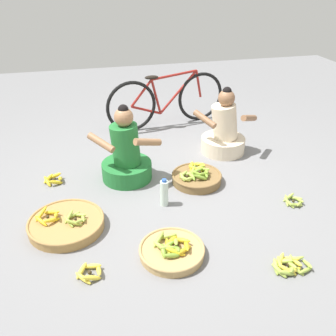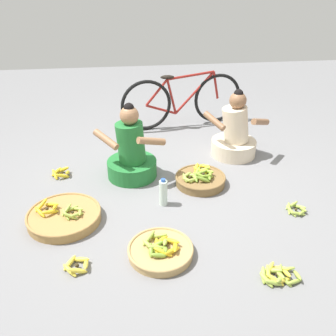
# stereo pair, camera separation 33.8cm
# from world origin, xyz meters

# --- Properties ---
(ground_plane) EXTENTS (10.00, 10.00, 0.00)m
(ground_plane) POSITION_xyz_m (0.00, 0.00, 0.00)
(ground_plane) COLOR slate
(vendor_woman_front) EXTENTS (0.73, 0.52, 0.81)m
(vendor_woman_front) POSITION_xyz_m (-0.32, 0.30, 0.26)
(vendor_woman_front) COLOR #237233
(vendor_woman_front) RESTS_ON ground
(vendor_woman_behind) EXTENTS (0.75, 0.53, 0.80)m
(vendor_woman_behind) POSITION_xyz_m (0.88, 0.65, 0.25)
(vendor_woman_behind) COLOR beige
(vendor_woman_behind) RESTS_ON ground
(bicycle_leaning) EXTENTS (1.69, 0.34, 0.73)m
(bicycle_leaning) POSITION_xyz_m (0.42, 1.60, 0.36)
(bicycle_leaning) COLOR black
(bicycle_leaning) RESTS_ON ground
(banana_basket_back_right) EXTENTS (0.65, 0.65, 0.16)m
(banana_basket_back_right) POSITION_xyz_m (-0.95, -0.42, 0.05)
(banana_basket_back_right) COLOR #A87F47
(banana_basket_back_right) RESTS_ON ground
(banana_basket_front_left) EXTENTS (0.52, 0.52, 0.17)m
(banana_basket_front_left) POSITION_xyz_m (0.36, 0.05, 0.06)
(banana_basket_front_left) COLOR brown
(banana_basket_front_left) RESTS_ON ground
(banana_basket_mid_right) EXTENTS (0.52, 0.52, 0.15)m
(banana_basket_mid_right) POSITION_xyz_m (-0.15, -0.95, 0.05)
(banana_basket_mid_right) COLOR tan
(banana_basket_mid_right) RESTS_ON ground
(loose_bananas_front_right) EXTENTS (0.21, 0.22, 0.10)m
(loose_bananas_front_right) POSITION_xyz_m (-1.08, 0.39, 0.03)
(loose_bananas_front_right) COLOR gold
(loose_bananas_front_right) RESTS_ON ground
(loose_bananas_back_left) EXTENTS (0.21, 0.22, 0.10)m
(loose_bananas_back_left) POSITION_xyz_m (-0.79, -1.02, 0.03)
(loose_bananas_back_left) COLOR yellow
(loose_bananas_back_left) RESTS_ON ground
(loose_bananas_near_vendor) EXTENTS (0.20, 0.21, 0.08)m
(loose_bananas_near_vendor) POSITION_xyz_m (1.14, -0.54, 0.03)
(loose_bananas_near_vendor) COLOR #9EB747
(loose_bananas_near_vendor) RESTS_ON ground
(loose_bananas_back_center) EXTENTS (0.32, 0.23, 0.09)m
(loose_bananas_back_center) POSITION_xyz_m (0.66, -1.30, 0.03)
(loose_bananas_back_center) COLOR #9EB747
(loose_bananas_back_center) RESTS_ON ground
(water_bottle) EXTENTS (0.08, 0.08, 0.28)m
(water_bottle) POSITION_xyz_m (-0.05, -0.27, 0.13)
(water_bottle) COLOR silver
(water_bottle) RESTS_ON ground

